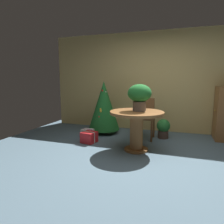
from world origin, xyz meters
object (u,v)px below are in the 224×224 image
flower_vase (140,95)px  gift_box_cream (88,133)px  wooden_chair_far (145,115)px  round_dining_table (137,123)px  holiday_tree (104,106)px  potted_plant (163,128)px  gift_box_red (89,137)px

flower_vase → gift_box_cream: bearing=162.2°
wooden_chair_far → gift_box_cream: wooden_chair_far is taller
round_dining_table → gift_box_cream: size_ratio=3.75×
holiday_tree → potted_plant: size_ratio=2.92×
round_dining_table → gift_box_red: size_ratio=2.96×
round_dining_table → gift_box_cream: 1.44m
gift_box_red → gift_box_cream: bearing=120.7°
round_dining_table → potted_plant: size_ratio=2.25×
wooden_chair_far → holiday_tree: 1.08m
potted_plant → gift_box_cream: bearing=-162.5°
wooden_chair_far → gift_box_cream: 1.41m
gift_box_red → round_dining_table: bearing=-8.6°
gift_box_red → gift_box_cream: 0.39m
gift_box_red → gift_box_cream: size_ratio=1.27×
round_dining_table → potted_plant: bearing=67.7°
gift_box_cream → potted_plant: size_ratio=0.60×
flower_vase → potted_plant: (0.39, 0.96, -0.83)m
wooden_chair_far → holiday_tree: holiday_tree is taller
round_dining_table → flower_vase: flower_vase is taller
holiday_tree → gift_box_cream: size_ratio=4.86×
round_dining_table → wooden_chair_far: size_ratio=1.09×
round_dining_table → wooden_chair_far: wooden_chair_far is taller
gift_box_cream → flower_vase: bearing=-17.8°
round_dining_table → gift_box_red: 1.17m
potted_plant → holiday_tree: bearing=-179.8°
flower_vase → potted_plant: flower_vase is taller
round_dining_table → potted_plant: round_dining_table is taller
wooden_chair_far → gift_box_red: size_ratio=2.71×
wooden_chair_far → holiday_tree: (-1.06, 0.12, 0.17)m
holiday_tree → gift_box_cream: 0.84m
gift_box_red → gift_box_cream: (-0.20, 0.33, -0.02)m
holiday_tree → gift_box_cream: holiday_tree is taller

